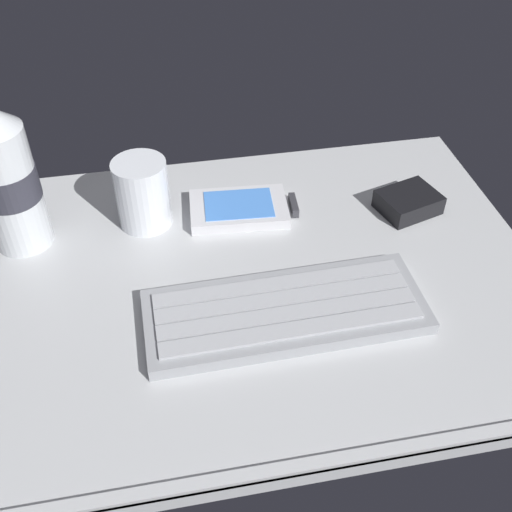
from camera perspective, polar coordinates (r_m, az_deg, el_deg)
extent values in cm
cube|color=#B7BABC|center=(69.72, 0.00, -2.44)|extent=(64.00, 48.00, 2.00)
cube|color=#B7BABC|center=(54.65, 4.83, -18.48)|extent=(64.00, 1.20, 0.80)
cube|color=#93969B|center=(64.36, 2.72, -5.14)|extent=(29.19, 11.52, 1.40)
cube|color=#ADAFB5|center=(65.97, 2.06, -2.58)|extent=(26.71, 2.48, 0.30)
cube|color=#ADAFB5|center=(64.47, 2.51, -3.92)|extent=(26.71, 2.48, 0.30)
cube|color=#ADAFB5|center=(63.01, 2.98, -5.33)|extent=(26.71, 2.48, 0.30)
cube|color=#ADAFB5|center=(61.60, 3.48, -6.80)|extent=(26.71, 2.48, 0.30)
cube|color=silver|center=(77.23, -1.23, 4.40)|extent=(12.54, 8.49, 1.40)
cube|color=#4C8CEA|center=(76.77, -1.24, 4.84)|extent=(8.82, 6.55, 0.10)
cube|color=#333338|center=(77.92, 3.47, 4.71)|extent=(1.09, 3.85, 1.12)
cylinder|color=silver|center=(74.95, -10.41, 5.69)|extent=(6.40, 6.40, 8.50)
cylinder|color=yellow|center=(75.53, -10.32, 5.08)|extent=(5.50, 5.50, 6.12)
cylinder|color=silver|center=(74.15, -21.74, 5.77)|extent=(6.60, 6.60, 15.00)
cylinder|color=#2D2D38|center=(73.74, -21.89, 6.23)|extent=(6.73, 6.73, 3.80)
cube|color=black|center=(79.72, 13.84, 4.84)|extent=(8.31, 7.37, 2.40)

